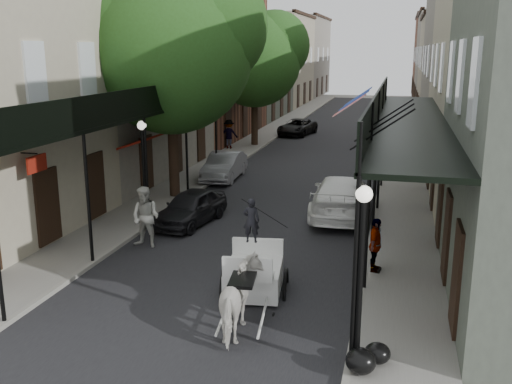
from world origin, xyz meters
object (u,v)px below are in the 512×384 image
Objects in this scene: tree_far at (261,56)px; lamppost_right_near at (360,276)px; carriage at (256,250)px; lamppost_left at (144,171)px; pedestrian_sidewalk_right at (375,245)px; tree_near at (181,44)px; lamppost_right_far at (388,133)px; car_right_near at (342,196)px; car_left_near at (191,207)px; car_right_far at (382,137)px; car_left_mid at (224,166)px; pedestrian_walking at (146,217)px; horse at (242,299)px; pedestrian_sidewalk_left at (229,134)px; car_left_far at (297,127)px.

tree_far is 2.32× the size of lamppost_right_near.
lamppost_left is at bearing 132.47° from carriage.
pedestrian_sidewalk_right is (3.06, 1.68, -0.18)m from carriage.
carriage is at bearing -58.22° from tree_near.
lamppost_right_near is 1.00× the size of lamppost_right_far.
carriage is 7.60m from car_right_near.
tree_near reaches higher than car_left_near.
lamppost_right_near is 0.69× the size of car_right_near.
car_right_far is (-0.60, 21.72, -0.13)m from pedestrian_sidewalk_right.
car_left_mid is (0.65, -10.18, -5.17)m from tree_far.
tree_near is at bearing 58.71° from pedestrian_sidewalk_right.
lamppost_right_far is (8.30, 7.82, -4.44)m from tree_near.
lamppost_right_far is 1.85× the size of pedestrian_walking.
lamppost_left is (-8.20, 8.00, 0.00)m from lamppost_right_near.
lamppost_left and lamppost_right_far have the same top height.
horse reaches higher than car_right_far.
tree_far is at bearing 107.68° from lamppost_right_near.
car_left_near is (-6.80, 3.38, -0.27)m from pedestrian_sidewalk_right.
lamppost_right_far is 2.03× the size of pedestrian_sidewalk_left.
car_right_near is at bearing -9.73° from tree_near.
lamppost_right_far reaches higher than car_right_near.
tree_near is 13.75m from horse.
car_left_mid is (-0.50, 10.12, -0.33)m from pedestrian_walking.
carriage is (-2.96, 3.56, -0.97)m from lamppost_right_near.
lamppost_left is at bearing -83.03° from car_left_far.
lamppost_right_far is at bearing 70.80° from pedestrian_walking.
lamppost_right_far is at bearing -36.51° from tree_far.
pedestrian_sidewalk_left is (-6.94, 20.59, -0.04)m from carriage.
pedestrian_sidewalk_left is at bearing 97.63° from tree_near.
car_right_far is at bearing 94.11° from lamppost_right_far.
tree_far reaches higher than car_left_far.
car_left_mid is at bearing 40.42° from car_right_far.
carriage is (-2.96, -16.44, -0.97)m from lamppost_right_far.
carriage is at bearing -71.92° from car_left_far.
tree_far reaches higher than pedestrian_sidewalk_left.
car_left_mid reaches higher than car_left_far.
tree_near is 15.39m from lamppost_right_near.
tree_far is 11.05m from lamppost_right_far.
pedestrian_sidewalk_left is at bearing 157.28° from lamppost_right_far.
carriage is at bearing -44.44° from car_left_near.
lamppost_right_near is 32.52m from car_left_far.
carriage is (5.34, -8.62, -5.41)m from tree_near.
pedestrian_sidewalk_left is at bearing 106.22° from pedestrian_walking.
lamppost_right_near is 17.81m from car_left_mid.
tree_near is 4.81× the size of pedestrian_walking.
horse is 24.26m from pedestrian_sidewalk_left.
tree_far is at bearing 96.14° from carriage.
lamppost_left is at bearing -88.66° from tree_near.
horse is (5.57, -7.00, -1.22)m from lamppost_left.
carriage is at bearing -40.27° from lamppost_left.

